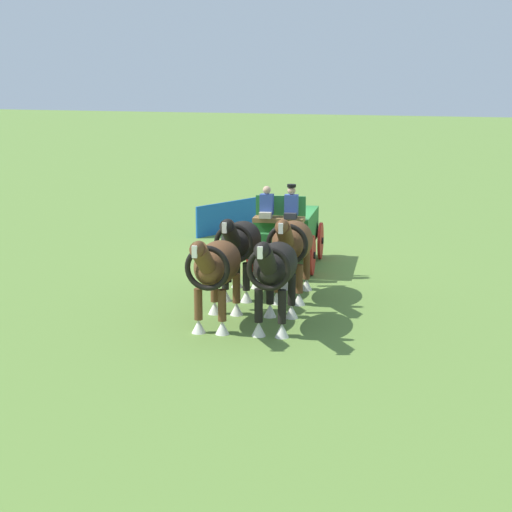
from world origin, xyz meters
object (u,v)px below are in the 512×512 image
Objects in this scene: draft_horse_lead_off at (216,267)px; draft_horse_rear_off at (240,244)px; draft_horse_rear_near at (292,244)px; show_wagon at (286,229)px; draft_horse_lead_near at (275,268)px.

draft_horse_rear_off is at bearing -167.35° from draft_horse_lead_off.
draft_horse_rear_near reaches higher than draft_horse_rear_off.
draft_horse_rear_near is (3.28, 1.40, 0.27)m from show_wagon.
draft_horse_rear_near is at bearing 166.15° from draft_horse_lead_off.
show_wagon is at bearing -173.42° from draft_horse_lead_off.
draft_horse_rear_off reaches higher than draft_horse_lead_off.
draft_horse_lead_near reaches higher than draft_horse_lead_off.
show_wagon reaches higher than draft_horse_rear_near.
show_wagon is 1.84× the size of draft_horse_rear_near.
draft_horse_lead_near is (2.55, 0.57, -0.01)m from draft_horse_rear_near.
draft_horse_lead_off is (2.83, -0.70, -0.04)m from draft_horse_rear_near.
draft_horse_lead_off is at bearing 6.58° from show_wagon.
show_wagon is 1.89× the size of draft_horse_rear_off.
draft_horse_rear_off is at bearing -77.06° from draft_horse_rear_near.
draft_horse_rear_near is 1.30m from draft_horse_rear_off.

